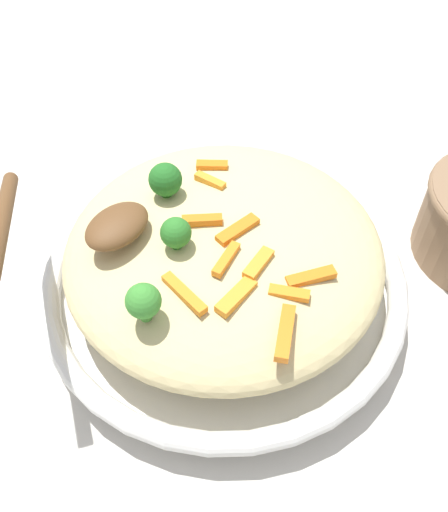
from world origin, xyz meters
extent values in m
plane|color=beige|center=(0.00, 0.00, 0.00)|extent=(2.40, 2.40, 0.00)
cylinder|color=white|center=(0.00, 0.00, 0.01)|extent=(0.30, 0.30, 0.02)
torus|color=white|center=(0.00, 0.00, 0.03)|extent=(0.32, 0.32, 0.02)
torus|color=black|center=(0.00, 0.00, 0.03)|extent=(0.31, 0.31, 0.00)
ellipsoid|color=#DBC689|center=(0.00, 0.00, 0.07)|extent=(0.27, 0.27, 0.06)
cube|color=orange|center=(-0.05, -0.05, 0.10)|extent=(0.04, 0.01, 0.01)
cube|color=orange|center=(-0.03, -0.02, 0.10)|extent=(0.03, 0.01, 0.01)
cube|color=orange|center=(0.00, -0.01, 0.10)|extent=(0.04, 0.02, 0.01)
cube|color=orange|center=(-0.07, -0.02, 0.10)|extent=(0.02, 0.04, 0.01)
cube|color=orange|center=(0.03, 0.04, 0.10)|extent=(0.01, 0.03, 0.01)
cube|color=orange|center=(-0.05, -0.09, 0.09)|extent=(0.04, 0.03, 0.01)
cube|color=orange|center=(-0.01, 0.01, 0.10)|extent=(0.03, 0.03, 0.01)
cube|color=orange|center=(-0.02, -0.05, 0.10)|extent=(0.03, 0.01, 0.01)
cube|color=orange|center=(0.00, -0.08, 0.09)|extent=(0.04, 0.03, 0.01)
cube|color=orange|center=(-0.02, -0.08, 0.09)|extent=(0.02, 0.03, 0.01)
cube|color=orange|center=(0.05, 0.05, 0.10)|extent=(0.02, 0.03, 0.01)
cylinder|color=#205B1C|center=(0.00, 0.06, 0.10)|extent=(0.01, 0.01, 0.01)
sphere|color=#236B23|center=(0.00, 0.06, 0.11)|extent=(0.03, 0.03, 0.03)
cylinder|color=#377928|center=(-0.10, -0.01, 0.10)|extent=(0.01, 0.01, 0.01)
sphere|color=#3D8E33|center=(-0.10, -0.01, 0.11)|extent=(0.03, 0.03, 0.03)
cylinder|color=#296820|center=(-0.04, 0.01, 0.10)|extent=(0.01, 0.01, 0.01)
sphere|color=#2D7A28|center=(-0.04, 0.01, 0.11)|extent=(0.02, 0.02, 0.02)
ellipsoid|color=brown|center=(-0.06, 0.06, 0.11)|extent=(0.06, 0.04, 0.02)
cylinder|color=brown|center=(-0.12, 0.10, 0.14)|extent=(0.10, 0.13, 0.07)
camera|label=1|loc=(-0.24, -0.19, 0.42)|focal=39.15mm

